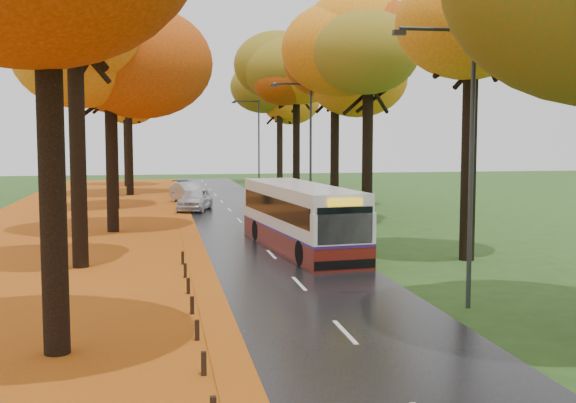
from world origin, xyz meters
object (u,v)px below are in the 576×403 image
object	(u,v)px
car_silver	(190,193)
streetlamp_far	(256,138)
car_white	(195,199)
bus	(300,216)
streetlamp_near	(463,145)
car_dark	(186,188)
streetlamp_mid	(306,139)

from	to	relation	value
car_silver	streetlamp_far	bearing A→B (deg)	41.56
streetlamp_far	car_white	bearing A→B (deg)	-111.08
bus	car_white	size ratio (longest dim) A/B	2.52
streetlamp_near	streetlamp_far	xyz separation A→B (m)	(0.00, 44.00, 0.00)
bus	car_dark	world-z (taller)	bus
streetlamp_far	car_dark	distance (m)	8.27
streetlamp_near	streetlamp_mid	bearing A→B (deg)	90.00
bus	car_silver	xyz separation A→B (m)	(-3.75, 22.29, -0.72)
car_white	streetlamp_far	bearing A→B (deg)	85.37
streetlamp_near	car_silver	world-z (taller)	streetlamp_near
bus	car_silver	size ratio (longest dim) A/B	2.38
car_dark	car_silver	bearing A→B (deg)	-103.67
streetlamp_mid	car_dark	bearing A→B (deg)	108.75
car_silver	car_dark	size ratio (longest dim) A/B	1.16
car_white	bus	bearing A→B (deg)	-61.45
bus	car_silver	world-z (taller)	bus
bus	car_dark	distance (m)	29.87
streetlamp_far	car_silver	xyz separation A→B (m)	(-6.30, -10.78, -3.92)
streetlamp_near	car_white	distance (m)	28.89
streetlamp_far	bus	bearing A→B (deg)	-94.40
streetlamp_far	car_white	world-z (taller)	streetlamp_far
streetlamp_far	car_silver	size ratio (longest dim) A/B	1.76
bus	streetlamp_near	bearing A→B (deg)	-83.58
car_silver	streetlamp_mid	bearing A→B (deg)	-78.85
car_silver	bus	bearing A→B (deg)	-98.59
streetlamp_near	car_dark	size ratio (longest dim) A/B	2.04
streetlamp_far	car_silver	distance (m)	13.09
streetlamp_far	bus	xyz separation A→B (m)	(-2.54, -33.07, -3.21)
streetlamp_mid	bus	distance (m)	11.80
car_silver	streetlamp_near	bearing A→B (deg)	-97.42
streetlamp_mid	car_white	distance (m)	9.44
streetlamp_mid	streetlamp_far	distance (m)	22.00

